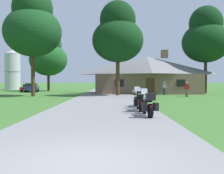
{
  "coord_description": "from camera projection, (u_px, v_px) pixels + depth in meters",
  "views": [
    {
      "loc": [
        0.6,
        -5.45,
        1.73
      ],
      "look_at": [
        0.69,
        15.46,
        1.27
      ],
      "focal_mm": 42.8,
      "sensor_mm": 36.0,
      "label": 1
    }
  ],
  "objects": [
    {
      "name": "ground_plane",
      "position": [
        105.0,
        99.0,
        25.48
      ],
      "size": [
        500.0,
        500.0,
        0.0
      ],
      "primitive_type": "plane",
      "color": "#386628"
    },
    {
      "name": "asphalt_driveway",
      "position": [
        104.0,
        100.0,
        23.48
      ],
      "size": [
        6.4,
        80.0,
        0.06
      ],
      "primitive_type": "cube",
      "color": "slate",
      "rests_on": "ground"
    },
    {
      "name": "motorcycle_silver_nearest_to_camera",
      "position": [
        147.0,
        105.0,
        12.64
      ],
      "size": [
        0.79,
        2.08,
        1.3
      ],
      "rotation": [
        0.0,
        0.0,
        0.07
      ],
      "color": "black",
      "rests_on": "asphalt_driveway"
    },
    {
      "name": "motorcycle_blue_second_in_row",
      "position": [
        138.0,
        101.0,
        14.93
      ],
      "size": [
        0.72,
        2.08,
        1.3
      ],
      "rotation": [
        0.0,
        0.0,
        -0.0
      ],
      "color": "black",
      "rests_on": "asphalt_driveway"
    },
    {
      "name": "motorcycle_yellow_farthest_in_row",
      "position": [
        138.0,
        98.0,
        17.32
      ],
      "size": [
        0.77,
        2.08,
        1.3
      ],
      "rotation": [
        0.0,
        0.0,
        0.05
      ],
      "color": "black",
      "rests_on": "asphalt_driveway"
    },
    {
      "name": "stone_lodge",
      "position": [
        145.0,
        74.0,
        37.84
      ],
      "size": [
        14.92,
        7.76,
        6.13
      ],
      "color": "brown",
      "rests_on": "ground"
    },
    {
      "name": "bystander_gray_shirt_near_lodge",
      "position": [
        163.0,
        87.0,
        33.17
      ],
      "size": [
        0.55,
        0.23,
        1.69
      ],
      "rotation": [
        0.0,
        0.0,
        3.18
      ],
      "color": "navy",
      "rests_on": "ground"
    },
    {
      "name": "bystander_red_shirt_beside_signpost",
      "position": [
        185.0,
        88.0,
        30.56
      ],
      "size": [
        0.34,
        0.52,
        1.69
      ],
      "rotation": [
        0.0,
        0.0,
        5.08
      ],
      "color": "#75664C",
      "rests_on": "ground"
    },
    {
      "name": "bystander_red_shirt_by_tree",
      "position": [
        186.0,
        88.0,
        29.09
      ],
      "size": [
        0.53,
        0.31,
        1.69
      ],
      "rotation": [
        0.0,
        0.0,
        5.99
      ],
      "color": "#75664C",
      "rests_on": "ground"
    },
    {
      "name": "tree_left_near",
      "position": [
        31.0,
        25.0,
        30.07
      ],
      "size": [
        6.49,
        6.49,
        12.29
      ],
      "color": "#422D19",
      "rests_on": "ground"
    },
    {
      "name": "tree_right_of_lodge",
      "position": [
        204.0,
        37.0,
        38.33
      ],
      "size": [
        6.77,
        6.77,
        12.52
      ],
      "color": "#422D19",
      "rests_on": "ground"
    },
    {
      "name": "tree_left_far",
      "position": [
        47.0,
        55.0,
        46.19
      ],
      "size": [
        6.54,
        6.54,
        10.5
      ],
      "color": "#422D19",
      "rests_on": "ground"
    },
    {
      "name": "tree_by_lodge_front",
      "position": [
        117.0,
        34.0,
        31.33
      ],
      "size": [
        6.02,
        6.02,
        11.17
      ],
      "color": "#422D19",
      "rests_on": "ground"
    },
    {
      "name": "metal_silo_distant",
      "position": [
        11.0,
        70.0,
        53.77
      ],
      "size": [
        3.15,
        3.15,
        8.05
      ],
      "color": "#B2B7BC",
      "rests_on": "ground"
    },
    {
      "name": "parked_navy_suv_far_left",
      "position": [
        31.0,
        87.0,
        42.44
      ],
      "size": [
        2.65,
        4.86,
        1.4
      ],
      "rotation": [
        0.0,
        0.0,
        0.18
      ],
      "color": "navy",
      "rests_on": "ground"
    },
    {
      "name": "parked_red_sedan_far_left",
      "position": [
        28.0,
        88.0,
        43.52
      ],
      "size": [
        1.92,
        4.2,
        1.2
      ],
      "rotation": [
        0.0,
        0.0,
        0.0
      ],
      "color": "maroon",
      "rests_on": "ground"
    }
  ]
}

